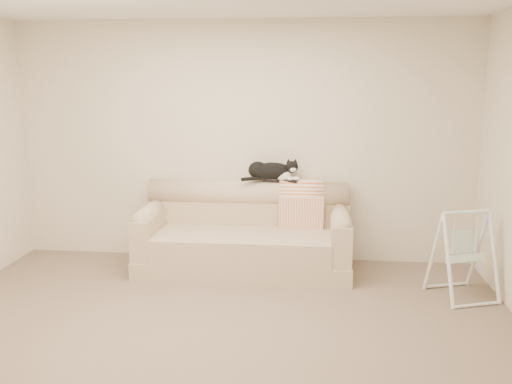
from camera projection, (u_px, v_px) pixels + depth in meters
ground_plane at (213, 334)px, 4.51m from camera, size 5.00×5.00×0.00m
room_shell at (210, 142)px, 4.21m from camera, size 5.04×4.04×2.60m
sofa at (245, 236)px, 6.01m from camera, size 2.20×0.93×0.90m
remote_a at (271, 181)px, 6.10m from camera, size 0.18×0.07×0.03m
remote_b at (289, 181)px, 6.06m from camera, size 0.18×0.09×0.02m
tuxedo_cat at (272, 171)px, 6.09m from camera, size 0.62×0.31×0.24m
throw_blanket at (302, 198)px, 6.10m from camera, size 0.47×0.38×0.58m
baby_swing at (463, 254)px, 5.21m from camera, size 0.65×0.67×0.83m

